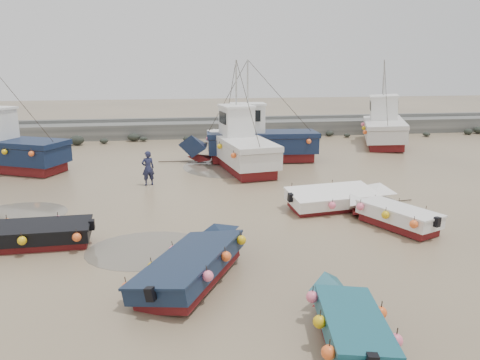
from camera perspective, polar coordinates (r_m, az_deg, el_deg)
The scene contains 16 objects.
ground at distance 18.00m, azimuth -1.23°, elevation -5.97°, with size 120.00×120.00×0.00m, color #96805F.
seawall at distance 39.19m, azimuth -5.17°, elevation 6.19°, with size 60.00×4.92×1.50m.
puddle_a at distance 16.42m, azimuth -11.11°, elevation -8.33°, with size 4.24×4.24×0.01m, color #5F584B.
puddle_b at distance 21.93m, azimuth 14.58°, elevation -2.63°, with size 3.37×3.37×0.01m, color #5F584B.
puddle_c at distance 21.68m, azimuth -25.51°, elevation -3.82°, with size 4.03×4.03×0.01m, color #5F584B.
puddle_d at distance 28.23m, azimuth -1.47°, elevation 1.66°, with size 5.40×5.40×0.01m, color #5F584B.
dinghy_1 at distance 14.07m, azimuth -5.17°, elevation -9.74°, with size 3.95×6.23×1.43m.
dinghy_2 at distance 11.41m, azimuth 13.00°, elevation -16.10°, with size 2.05×5.06×1.43m.
dinghy_4 at distance 17.65m, azimuth -24.19°, elevation -5.81°, with size 5.59×1.84×1.43m.
dinghy_5 at distance 20.70m, azimuth 11.94°, elevation -1.93°, with size 6.09×2.41×1.43m.
dinghy_6 at distance 19.08m, azimuth 17.85°, elevation -3.71°, with size 2.99×5.06×1.43m.
cabin_boat_0 at distance 30.35m, azimuth -27.16°, elevation 3.55°, with size 9.45×5.58×6.22m.
cabin_boat_1 at distance 28.01m, azimuth -0.23°, elevation 4.35°, with size 3.71×10.28×6.22m.
cabin_boat_2 at distance 29.52m, azimuth 1.52°, elevation 4.89°, with size 10.06×3.24×6.22m.
cabin_boat_3 at distance 37.25m, azimuth 17.20°, elevation 6.29°, with size 5.30×9.55×6.22m.
person at distance 24.53m, azimuth -11.05°, elevation -0.61°, with size 0.65×0.43×1.79m, color #1D213C.
Camera 1 is at (-2.05, -16.73, 6.33)m, focal length 35.00 mm.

